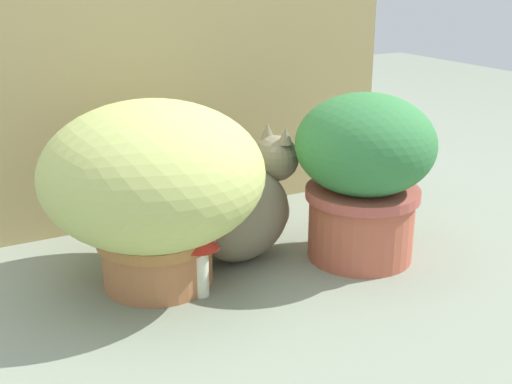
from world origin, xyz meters
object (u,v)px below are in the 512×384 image
object	(u,v)px
grass_planter	(154,183)
cat	(247,208)
mushroom_ornament_red	(200,251)
leafy_planter	(364,170)

from	to	relation	value
grass_planter	cat	world-z (taller)	grass_planter
cat	mushroom_ornament_red	size ratio (longest dim) A/B	2.70
grass_planter	cat	size ratio (longest dim) A/B	1.20
leafy_planter	cat	bearing A→B (deg)	151.79
cat	leafy_planter	bearing A→B (deg)	-28.21
mushroom_ornament_red	grass_planter	bearing A→B (deg)	120.66
leafy_planter	mushroom_ornament_red	world-z (taller)	leafy_planter
grass_planter	cat	bearing A→B (deg)	7.37
leafy_planter	mushroom_ornament_red	distance (m)	0.43
grass_planter	leafy_planter	size ratio (longest dim) A/B	1.19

